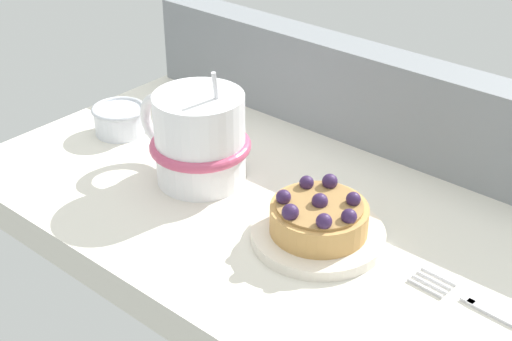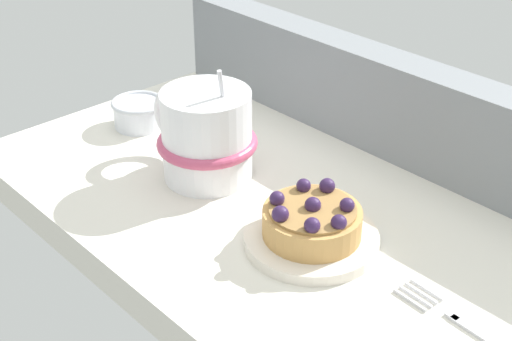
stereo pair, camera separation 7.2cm
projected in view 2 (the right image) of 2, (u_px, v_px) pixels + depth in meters
ground_plane at (286, 218)px, 75.51cm from camera, size 66.79×38.58×3.87cm
window_rail_back at (393, 106)px, 81.52cm from camera, size 65.46×4.92×11.23cm
dessert_plate at (311, 239)px, 68.20cm from camera, size 12.80×12.80×1.10cm
raspberry_tart at (312, 220)px, 67.06cm from camera, size 9.28×9.28×4.18cm
coffee_mug at (205, 135)px, 76.93cm from camera, size 14.52×10.82×12.93cm
dessert_fork at (483, 335)px, 57.48cm from camera, size 17.07×2.64×0.60cm
sugar_bowl at (138, 112)px, 88.67cm from camera, size 6.50×6.50×3.41cm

